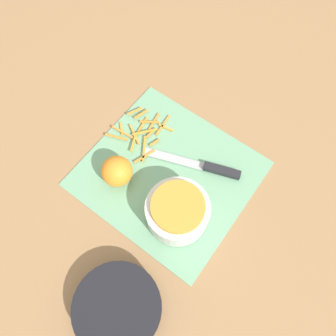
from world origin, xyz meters
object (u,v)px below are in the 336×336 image
Objects in this scene: knife at (209,167)px; orange_left at (117,171)px; bowl_speckled at (177,211)px; bowl_dark at (118,308)px.

knife is 0.23m from orange_left.
bowl_speckled is at bearing 73.57° from knife.
bowl_speckled is 0.15m from knife.
knife is (0.01, -0.15, -0.03)m from bowl_speckled.
orange_left reaches higher than bowl_dark.
orange_left is at bearing 1.81° from bowl_speckled.
bowl_speckled reaches higher than bowl_dark.
bowl_speckled is at bearing -178.19° from orange_left.
bowl_speckled is 0.17m from orange_left.
orange_left is (0.19, -0.23, 0.02)m from bowl_dark.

